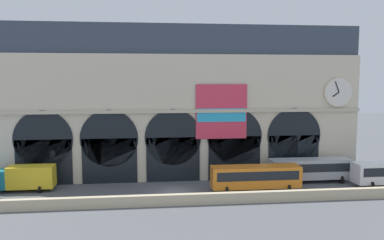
# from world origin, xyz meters

# --- Properties ---
(ground_plane) EXTENTS (200.00, 200.00, 0.00)m
(ground_plane) POSITION_xyz_m (0.00, 0.00, 0.00)
(ground_plane) COLOR #54565B
(quay_parapet_wall) EXTENTS (90.00, 0.70, 1.23)m
(quay_parapet_wall) POSITION_xyz_m (0.00, -4.96, 0.62)
(quay_parapet_wall) COLOR #BCAD8C
(quay_parapet_wall) RESTS_ON ground
(station_building) EXTENTS (51.96, 4.70, 21.06)m
(station_building) POSITION_xyz_m (0.03, 7.14, 10.18)
(station_building) COLOR beige
(station_building) RESTS_ON ground
(box_truck_west) EXTENTS (7.50, 2.91, 3.12)m
(box_truck_west) POSITION_xyz_m (-18.57, 2.56, 1.70)
(box_truck_west) COLOR #19727A
(box_truck_west) RESTS_ON ground
(bus_mideast) EXTENTS (11.00, 3.25, 3.10)m
(bus_mideast) POSITION_xyz_m (9.84, -0.58, 1.78)
(bus_mideast) COLOR orange
(bus_mideast) RESTS_ON ground
(bus_east) EXTENTS (11.00, 3.25, 3.10)m
(bus_east) POSITION_xyz_m (18.30, 2.70, 1.78)
(bus_east) COLOR #ADB2B7
(bus_east) RESTS_ON ground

